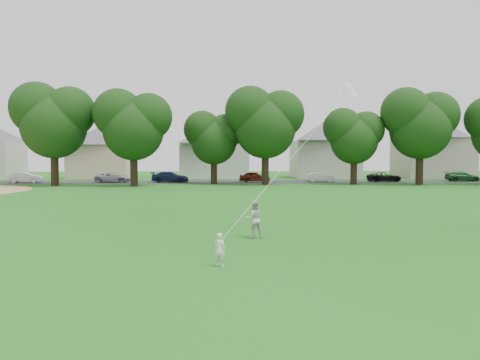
{
  "coord_description": "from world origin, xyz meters",
  "views": [
    {
      "loc": [
        -0.26,
        -14.97,
        3.19
      ],
      "look_at": [
        0.74,
        2.0,
        2.3
      ],
      "focal_mm": 35.0,
      "sensor_mm": 36.0,
      "label": 1
    }
  ],
  "objects": [
    {
      "name": "toddler",
      "position": [
        -0.06,
        -1.66,
        0.49
      ],
      "size": [
        0.42,
        0.36,
        0.98
      ],
      "primitive_type": "imported",
      "rotation": [
        0.0,
        0.0,
        2.71
      ],
      "color": "white",
      "rests_on": "ground"
    },
    {
      "name": "parked_cars",
      "position": [
        1.41,
        41.0,
        0.61
      ],
      "size": [
        64.25,
        2.2,
        1.28
      ],
      "color": "black",
      "rests_on": "ground"
    },
    {
      "name": "house_row",
      "position": [
        2.77,
        52.0,
        4.92
      ],
      "size": [
        77.56,
        14.09,
        10.47
      ],
      "color": "beige",
      "rests_on": "ground"
    },
    {
      "name": "older_boy",
      "position": [
        1.34,
        2.95,
        0.73
      ],
      "size": [
        0.8,
        0.68,
        1.47
      ],
      "primitive_type": "imported",
      "rotation": [
        0.0,
        0.0,
        3.33
      ],
      "color": "beige",
      "rests_on": "ground"
    },
    {
      "name": "tree_row",
      "position": [
        3.0,
        35.46,
        6.61
      ],
      "size": [
        81.47,
        9.09,
        11.16
      ],
      "color": "black",
      "rests_on": "ground"
    },
    {
      "name": "street",
      "position": [
        0.0,
        42.0,
        0.01
      ],
      "size": [
        90.0,
        7.0,
        0.01
      ],
      "primitive_type": "cube",
      "color": "#2D2D30",
      "rests_on": "ground"
    },
    {
      "name": "kite",
      "position": [
        3.39,
        3.59,
        3.66
      ],
      "size": [
        3.94,
        5.74,
        13.9
      ],
      "color": "silver",
      "rests_on": "ground"
    },
    {
      "name": "ground",
      "position": [
        0.0,
        0.0,
        0.0
      ],
      "size": [
        160.0,
        160.0,
        0.0
      ],
      "primitive_type": "plane",
      "color": "#165814",
      "rests_on": "ground"
    }
  ]
}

